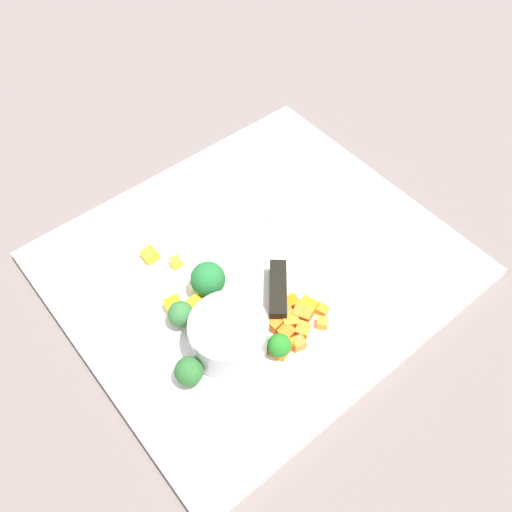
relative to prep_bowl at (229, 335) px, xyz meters
name	(u,v)px	position (x,y,z in m)	size (l,w,h in m)	color
ground_plane	(256,267)	(-0.09, -0.07, -0.03)	(4.00, 4.00, 0.00)	#6C605B
cutting_board	(256,264)	(-0.09, -0.07, -0.03)	(0.43, 0.38, 0.01)	white
prep_bowl	(229,335)	(0.00, 0.00, 0.00)	(0.08, 0.08, 0.04)	#B7B2BE
chef_knife	(278,256)	(-0.11, -0.05, -0.01)	(0.21, 0.24, 0.02)	silver
carrot_dice_0	(302,330)	(-0.07, 0.04, -0.02)	(0.02, 0.01, 0.01)	orange
carrot_dice_1	(275,324)	(-0.05, 0.01, -0.02)	(0.01, 0.01, 0.01)	orange
carrot_dice_2	(290,321)	(-0.07, 0.02, -0.01)	(0.02, 0.02, 0.01)	orange
carrot_dice_3	(302,315)	(-0.08, 0.02, -0.01)	(0.02, 0.01, 0.02)	orange
carrot_dice_4	(322,310)	(-0.10, 0.03, -0.02)	(0.01, 0.01, 0.01)	orange
carrot_dice_5	(291,303)	(-0.08, 0.00, -0.02)	(0.01, 0.02, 0.01)	orange
carrot_dice_6	(283,312)	(-0.07, 0.01, -0.02)	(0.02, 0.02, 0.01)	orange
carrot_dice_7	(286,333)	(-0.05, 0.03, -0.02)	(0.01, 0.01, 0.01)	orange
carrot_dice_8	(279,303)	(-0.07, 0.00, -0.02)	(0.02, 0.02, 0.01)	orange
carrot_dice_9	(245,303)	(-0.04, -0.03, -0.02)	(0.01, 0.01, 0.01)	orange
carrot_dice_10	(320,325)	(-0.09, 0.04, -0.02)	(0.01, 0.01, 0.01)	orange
carrot_dice_11	(309,306)	(-0.09, 0.02, -0.01)	(0.02, 0.02, 0.02)	orange
carrot_dice_12	(281,347)	(-0.04, 0.04, -0.01)	(0.02, 0.02, 0.02)	orange
carrot_dice_13	(298,343)	(-0.05, 0.04, -0.02)	(0.01, 0.01, 0.01)	orange
pepper_dice_0	(204,280)	(-0.03, -0.08, -0.01)	(0.02, 0.02, 0.02)	yellow
pepper_dice_1	(207,297)	(-0.02, -0.06, -0.02)	(0.02, 0.01, 0.01)	yellow
pepper_dice_2	(195,310)	(0.01, -0.05, -0.01)	(0.02, 0.02, 0.02)	yellow
pepper_dice_3	(174,306)	(0.02, -0.07, -0.01)	(0.02, 0.02, 0.02)	yellow
pepper_dice_4	(150,255)	(0.00, -0.15, -0.02)	(0.02, 0.02, 0.01)	yellow
pepper_dice_5	(176,262)	(-0.02, -0.12, -0.02)	(0.01, 0.01, 0.01)	yellow
broccoli_floret_0	(189,371)	(0.05, 0.00, -0.01)	(0.03, 0.03, 0.03)	#97BD5F
broccoli_floret_1	(181,314)	(0.02, -0.05, 0.00)	(0.03, 0.03, 0.03)	#98AE5B
broccoli_floret_2	(210,281)	(-0.02, -0.06, 0.00)	(0.04, 0.04, 0.04)	#89C363
broccoli_floret_3	(279,345)	(-0.03, 0.04, -0.01)	(0.02, 0.02, 0.03)	#93AD66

